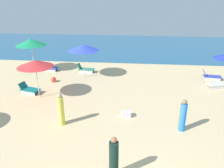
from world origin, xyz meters
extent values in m
cube|color=#275E87|center=(0.00, 23.02, 0.06)|extent=(60.00, 13.96, 0.12)
cylinder|color=silver|center=(-4.37, 11.95, 1.08)|extent=(0.05, 0.05, 2.16)
cone|color=blue|center=(-4.37, 11.95, 2.39)|extent=(2.35, 2.35, 0.47)
cube|color=silver|center=(-4.48, 12.92, 0.12)|extent=(1.17, 0.12, 0.24)
cube|color=silver|center=(-4.45, 13.41, 0.12)|extent=(1.17, 0.12, 0.24)
cube|color=#2B7F60|center=(-4.46, 13.16, 0.27)|extent=(1.34, 0.67, 0.06)
cube|color=#2B7F60|center=(-5.06, 13.20, 0.50)|extent=(0.30, 0.57, 0.48)
cube|color=silver|center=(5.50, 12.23, 0.11)|extent=(1.15, 0.18, 0.21)
cube|color=silver|center=(5.56, 12.71, 0.11)|extent=(1.15, 0.18, 0.21)
cube|color=#3242A7|center=(5.53, 12.47, 0.24)|extent=(1.34, 0.72, 0.06)
cube|color=#3242A7|center=(4.95, 12.54, 0.49)|extent=(0.40, 0.58, 0.52)
cube|color=silver|center=(5.35, 10.50, 0.12)|extent=(1.04, 0.35, 0.24)
cube|color=silver|center=(5.20, 11.00, 0.12)|extent=(1.04, 0.35, 0.24)
cube|color=silver|center=(5.27, 10.75, 0.27)|extent=(1.33, 0.94, 0.06)
cube|color=silver|center=(4.75, 10.59, 0.46)|extent=(0.57, 0.68, 0.42)
cylinder|color=silver|center=(-6.49, 8.02, 1.03)|extent=(0.05, 0.05, 2.06)
cone|color=red|center=(-6.49, 8.02, 2.27)|extent=(2.21, 2.21, 0.42)
cube|color=silver|center=(-7.39, 8.31, 0.12)|extent=(1.08, 0.32, 0.24)
cube|color=silver|center=(-7.25, 8.85, 0.12)|extent=(1.08, 0.32, 0.24)
cube|color=#126E6F|center=(-7.32, 8.58, 0.27)|extent=(1.35, 0.94, 0.06)
cube|color=#126E6F|center=(-7.87, 8.72, 0.47)|extent=(0.44, 0.67, 0.43)
cylinder|color=silver|center=(-8.90, 12.94, 1.12)|extent=(0.05, 0.05, 2.24)
cone|color=#1A8E57|center=(-8.90, 12.94, 2.51)|extent=(2.44, 2.44, 0.54)
cube|color=silver|center=(-7.59, 12.95, 0.11)|extent=(1.05, 0.08, 0.22)
cube|color=silver|center=(-7.57, 13.52, 0.11)|extent=(1.05, 0.08, 0.22)
cube|color=#3046BB|center=(-7.58, 13.23, 0.25)|extent=(1.19, 0.71, 0.06)
cube|color=#3046BB|center=(-8.11, 13.25, 0.46)|extent=(0.38, 0.65, 0.44)
cylinder|color=#2F7AD5|center=(1.92, 5.08, 0.72)|extent=(0.43, 0.43, 1.43)
sphere|color=#916E4C|center=(1.92, 5.08, 1.54)|extent=(0.24, 0.24, 0.24)
cylinder|color=#152C25|center=(-1.11, 1.77, 0.74)|extent=(0.40, 0.40, 1.47)
sphere|color=#945F3F|center=(-1.11, 1.77, 1.57)|extent=(0.22, 0.22, 0.22)
cylinder|color=#E3D955|center=(-4.09, 5.04, 0.75)|extent=(0.47, 0.47, 1.50)
sphere|color=tan|center=(-4.09, 5.04, 1.61)|extent=(0.25, 0.25, 0.25)
cube|color=silver|center=(-0.83, 6.11, 0.17)|extent=(0.52, 0.44, 0.33)
sphere|color=#E0442B|center=(-6.48, 10.73, 0.20)|extent=(0.39, 0.39, 0.39)
camera|label=1|loc=(-0.52, -4.86, 6.36)|focal=36.94mm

